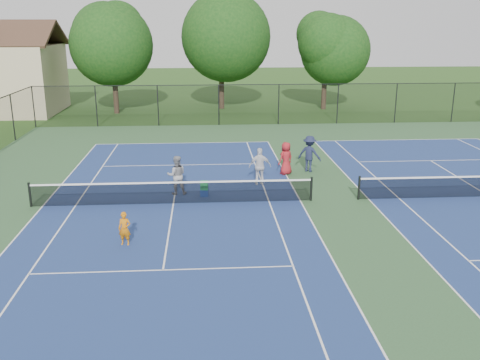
{
  "coord_description": "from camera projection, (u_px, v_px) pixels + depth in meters",
  "views": [
    {
      "loc": [
        -5.63,
        -21.75,
        7.48
      ],
      "look_at": [
        -4.21,
        -1.0,
        1.3
      ],
      "focal_mm": 40.0,
      "sensor_mm": 36.0,
      "label": 1
    }
  ],
  "objects": [
    {
      "name": "ground",
      "position": [
        335.0,
        200.0,
        23.3
      ],
      "size": [
        140.0,
        140.0,
        0.0
      ],
      "primitive_type": "plane",
      "color": "#234716",
      "rests_on": "ground"
    },
    {
      "name": "court_pad",
      "position": [
        335.0,
        200.0,
        23.3
      ],
      "size": [
        36.0,
        36.0,
        0.01
      ],
      "primitive_type": "cube",
      "color": "#2F542F",
      "rests_on": "ground"
    },
    {
      "name": "tennis_court_left",
      "position": [
        173.0,
        202.0,
        22.82
      ],
      "size": [
        12.0,
        23.83,
        1.07
      ],
      "color": "navy",
      "rests_on": "ground"
    },
    {
      "name": "perimeter_fence",
      "position": [
        336.0,
        165.0,
        22.85
      ],
      "size": [
        36.08,
        36.08,
        3.02
      ],
      "color": "black",
      "rests_on": "ground"
    },
    {
      "name": "tree_back_a",
      "position": [
        112.0,
        40.0,
        43.69
      ],
      "size": [
        6.8,
        6.8,
        9.15
      ],
      "color": "#2D2116",
      "rests_on": "ground"
    },
    {
      "name": "tree_back_b",
      "position": [
        221.0,
        32.0,
        46.03
      ],
      "size": [
        7.6,
        7.6,
        10.03
      ],
      "color": "#2D2116",
      "rests_on": "ground"
    },
    {
      "name": "tree_back_c",
      "position": [
        326.0,
        46.0,
        45.98
      ],
      "size": [
        6.0,
        6.0,
        8.4
      ],
      "color": "#2D2116",
      "rests_on": "ground"
    },
    {
      "name": "child_player",
      "position": [
        125.0,
        229.0,
        18.49
      ],
      "size": [
        0.48,
        0.35,
        1.2
      ],
      "primitive_type": "imported",
      "rotation": [
        0.0,
        0.0,
        -0.16
      ],
      "color": "#CA6E0D",
      "rests_on": "ground"
    },
    {
      "name": "instructor",
      "position": [
        177.0,
        175.0,
        23.87
      ],
      "size": [
        0.91,
        0.74,
        1.77
      ],
      "primitive_type": "imported",
      "rotation": [
        0.0,
        0.0,
        3.22
      ],
      "color": "gray",
      "rests_on": "ground"
    },
    {
      "name": "bystander_a",
      "position": [
        260.0,
        166.0,
        25.28
      ],
      "size": [
        1.06,
        0.44,
        1.8
      ],
      "primitive_type": "imported",
      "rotation": [
        0.0,
        0.0,
        3.15
      ],
      "color": "silver",
      "rests_on": "ground"
    },
    {
      "name": "bystander_b",
      "position": [
        309.0,
        154.0,
        27.51
      ],
      "size": [
        1.4,
        1.21,
        1.88
      ],
      "primitive_type": "imported",
      "rotation": [
        0.0,
        0.0,
        2.62
      ],
      "color": "#1B213B",
      "rests_on": "ground"
    },
    {
      "name": "bystander_c",
      "position": [
        286.0,
        158.0,
        27.02
      ],
      "size": [
        0.97,
        0.89,
        1.67
      ],
      "primitive_type": "imported",
      "rotation": [
        0.0,
        0.0,
        3.7
      ],
      "color": "maroon",
      "rests_on": "ground"
    },
    {
      "name": "ball_crate",
      "position": [
        204.0,
        193.0,
        23.8
      ],
      "size": [
        0.37,
        0.34,
        0.31
      ],
      "primitive_type": "cube",
      "rotation": [
        0.0,
        0.0,
        -0.09
      ],
      "color": "navy",
      "rests_on": "ground"
    },
    {
      "name": "ball_hopper",
      "position": [
        204.0,
        185.0,
        23.7
      ],
      "size": [
        0.35,
        0.31,
        0.38
      ],
      "primitive_type": "cube",
      "rotation": [
        0.0,
        0.0,
        -0.09
      ],
      "color": "green",
      "rests_on": "ball_crate"
    }
  ]
}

